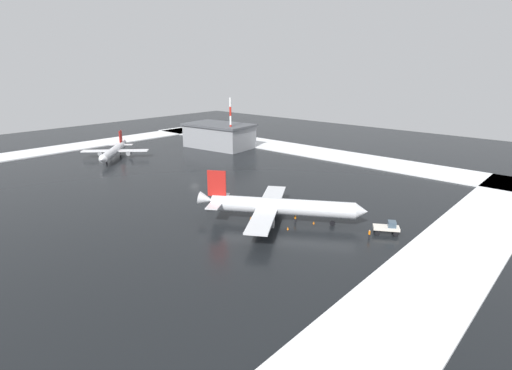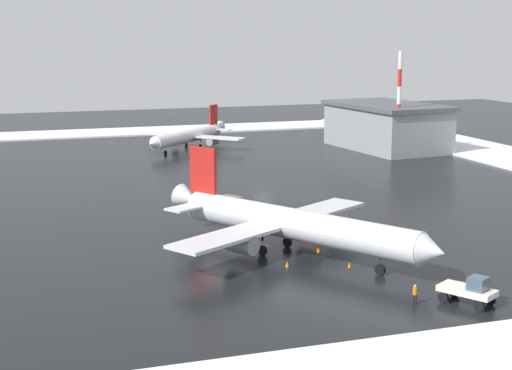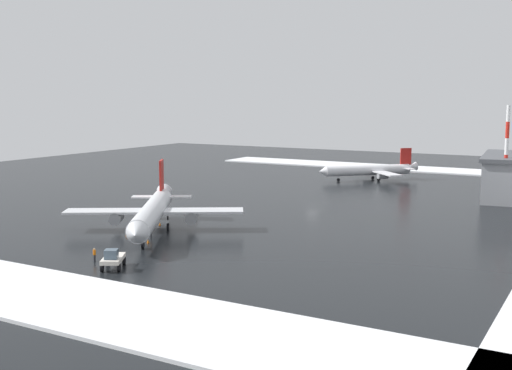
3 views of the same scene
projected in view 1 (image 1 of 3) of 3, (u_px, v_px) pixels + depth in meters
name	position (u px, v px, depth m)	size (l,w,h in m)	color
ground_plane	(195.00, 178.00, 108.57)	(240.00, 240.00, 0.00)	black
snow_bank_far	(301.00, 150.00, 144.36)	(152.00, 16.00, 0.37)	white
snow_bank_left	(458.00, 250.00, 65.96)	(14.00, 116.00, 0.37)	white
snow_bank_right	(80.00, 146.00, 151.07)	(14.00, 116.00, 0.37)	white
airplane_foreground_jet	(278.00, 206.00, 77.42)	(29.72, 25.45, 9.84)	silver
airplane_far_rear	(114.00, 151.00, 130.68)	(20.47, 20.49, 7.77)	white
pushback_tug	(388.00, 227.00, 72.47)	(5.08, 4.23, 2.50)	silver
ground_crew_by_nose_gear	(295.00, 218.00, 77.62)	(0.36, 0.36, 1.71)	black
ground_crew_beside_wing	(369.00, 234.00, 70.40)	(0.36, 0.36, 1.71)	black
antenna_mast	(231.00, 125.00, 140.38)	(0.70, 0.70, 18.84)	red
cargo_hangar	(219.00, 135.00, 148.51)	(26.48, 17.62, 8.80)	gray
traffic_cone_near_nose	(251.00, 218.00, 79.57)	(0.36, 0.36, 0.55)	orange
traffic_cone_mid_line	(288.00, 228.00, 74.53)	(0.36, 0.36, 0.55)	orange
traffic_cone_wingtip_side	(314.00, 223.00, 77.27)	(0.36, 0.36, 0.55)	orange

